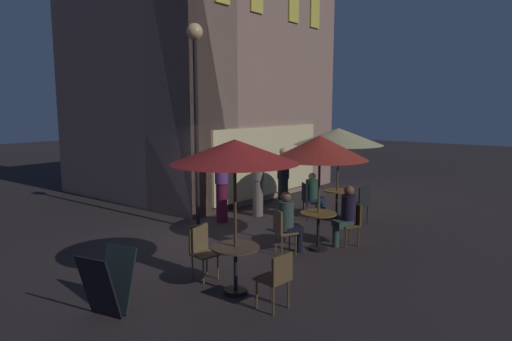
# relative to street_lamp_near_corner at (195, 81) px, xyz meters

# --- Properties ---
(ground_plane) EXTENTS (60.00, 60.00, 0.00)m
(ground_plane) POSITION_rel_street_lamp_near_corner_xyz_m (-0.43, -0.62, -3.51)
(ground_plane) COLOR #2D2525
(cafe_building) EXTENTS (7.29, 6.63, 7.87)m
(cafe_building) POSITION_rel_street_lamp_near_corner_xyz_m (2.88, 2.74, 0.42)
(cafe_building) COLOR #977364
(cafe_building) RESTS_ON ground
(street_lamp_near_corner) EXTENTS (0.37, 0.37, 4.79)m
(street_lamp_near_corner) POSITION_rel_street_lamp_near_corner_xyz_m (0.00, 0.00, 0.00)
(street_lamp_near_corner) COLOR black
(street_lamp_near_corner) RESTS_ON ground
(menu_sandwich_board) EXTENTS (0.76, 0.68, 0.92)m
(menu_sandwich_board) POSITION_rel_street_lamp_near_corner_xyz_m (-3.90, -2.18, -3.03)
(menu_sandwich_board) COLOR black
(menu_sandwich_board) RESTS_ON ground
(cafe_table_0) EXTENTS (0.76, 0.76, 0.76)m
(cafe_table_0) POSITION_rel_street_lamp_near_corner_xyz_m (-2.22, -3.11, -2.94)
(cafe_table_0) COLOR black
(cafe_table_0) RESTS_ON ground
(cafe_table_1) EXTENTS (0.74, 0.74, 0.78)m
(cafe_table_1) POSITION_rel_street_lamp_near_corner_xyz_m (0.46, -3.03, -2.93)
(cafe_table_1) COLOR black
(cafe_table_1) RESTS_ON ground
(cafe_table_2) EXTENTS (0.69, 0.69, 0.74)m
(cafe_table_2) POSITION_rel_street_lamp_near_corner_xyz_m (3.07, -2.06, -2.98)
(cafe_table_2) COLOR black
(cafe_table_2) RESTS_ON ground
(patio_umbrella_0) EXTENTS (1.98, 1.98, 2.44)m
(patio_umbrella_0) POSITION_rel_street_lamp_near_corner_xyz_m (-2.22, -3.11, -1.27)
(patio_umbrella_0) COLOR black
(patio_umbrella_0) RESTS_ON ground
(patio_umbrella_1) EXTENTS (1.93, 1.93, 2.36)m
(patio_umbrella_1) POSITION_rel_street_lamp_near_corner_xyz_m (0.46, -3.03, -1.40)
(patio_umbrella_1) COLOR black
(patio_umbrella_1) RESTS_ON ground
(patio_umbrella_2) EXTENTS (2.29, 2.29, 2.37)m
(patio_umbrella_2) POSITION_rel_street_lamp_near_corner_xyz_m (3.07, -2.06, -1.36)
(patio_umbrella_2) COLOR black
(patio_umbrella_2) RESTS_ON ground
(cafe_chair_0) EXTENTS (0.45, 0.45, 0.86)m
(cafe_chair_0) POSITION_rel_street_lamp_near_corner_xyz_m (-2.32, -3.97, -2.98)
(cafe_chair_0) COLOR brown
(cafe_chair_0) RESTS_ON ground
(cafe_chair_1) EXTENTS (0.43, 0.43, 0.92)m
(cafe_chair_1) POSITION_rel_street_lamp_near_corner_xyz_m (-2.10, -2.24, -2.96)
(cafe_chair_1) COLOR brown
(cafe_chair_1) RESTS_ON ground
(cafe_chair_2) EXTENTS (0.53, 0.53, 0.90)m
(cafe_chair_2) POSITION_rel_street_lamp_near_corner_xyz_m (1.18, -3.42, -2.97)
(cafe_chair_2) COLOR #4C3B16
(cafe_chair_2) RESTS_ON ground
(cafe_chair_3) EXTENTS (0.52, 0.52, 0.90)m
(cafe_chair_3) POSITION_rel_street_lamp_near_corner_xyz_m (-0.24, -2.61, -2.97)
(cafe_chair_3) COLOR brown
(cafe_chair_3) RESTS_ON ground
(cafe_chair_4) EXTENTS (0.51, 0.51, 0.95)m
(cafe_chair_4) POSITION_rel_street_lamp_near_corner_xyz_m (2.90, -2.83, -2.94)
(cafe_chair_4) COLOR black
(cafe_chair_4) RESTS_ON ground
(cafe_chair_5) EXTENTS (0.61, 0.61, 0.94)m
(cafe_chair_5) POSITION_rel_street_lamp_near_corner_xyz_m (2.49, -1.54, -2.93)
(cafe_chair_5) COLOR black
(cafe_chair_5) RESTS_ON ground
(patron_seated_0) EXTENTS (0.51, 0.45, 1.29)m
(patron_seated_0) POSITION_rel_street_lamp_near_corner_xyz_m (1.05, -3.35, -2.78)
(patron_seated_0) COLOR #294139
(patron_seated_0) RESTS_ON ground
(patron_seated_1) EXTENTS (0.51, 0.45, 1.26)m
(patron_seated_1) POSITION_rel_street_lamp_near_corner_xyz_m (-0.12, -2.68, -2.80)
(patron_seated_1) COLOR black
(patron_seated_1) RESTS_ON ground
(patron_seated_2) EXTENTS (0.51, 0.50, 1.23)m
(patron_seated_2) POSITION_rel_street_lamp_near_corner_xyz_m (2.60, -1.64, -2.81)
(patron_seated_2) COLOR #1C2B45
(patron_seated_2) RESTS_ON ground
(patron_standing_3) EXTENTS (0.34, 0.34, 1.77)m
(patron_standing_3) POSITION_rel_street_lamp_near_corner_xyz_m (3.03, -0.36, -2.61)
(patron_standing_3) COLOR black
(patron_standing_3) RESTS_ON ground
(patron_standing_4) EXTENTS (0.34, 0.34, 1.79)m
(patron_standing_4) POSITION_rel_street_lamp_near_corner_xyz_m (0.88, 0.04, -2.60)
(patron_standing_4) COLOR #551128
(patron_standing_4) RESTS_ON ground
(patron_standing_5) EXTENTS (0.33, 0.33, 1.82)m
(patron_standing_5) POSITION_rel_street_lamp_near_corner_xyz_m (1.96, -0.29, -2.58)
(patron_standing_5) COLOR #74665E
(patron_standing_5) RESTS_ON ground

